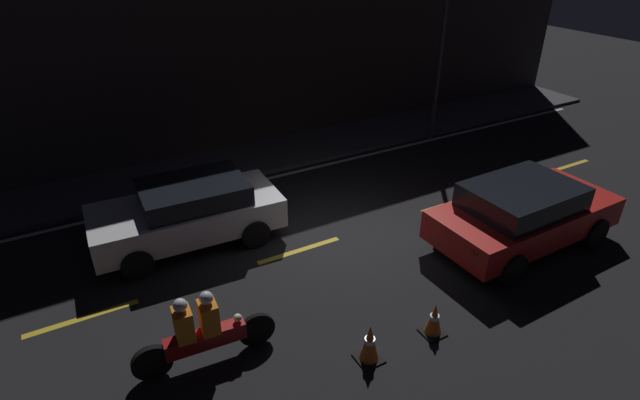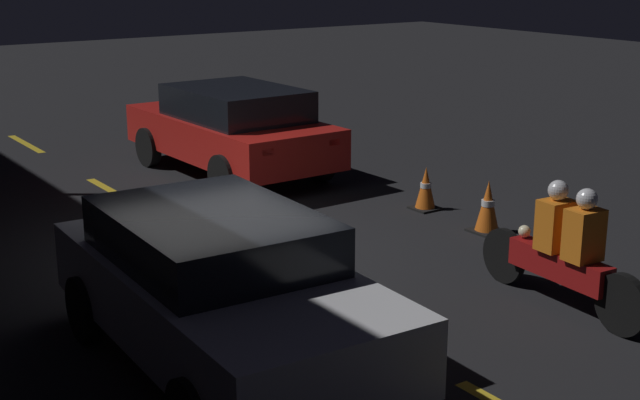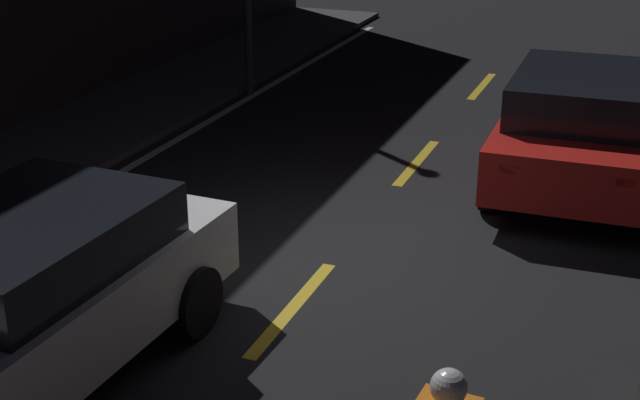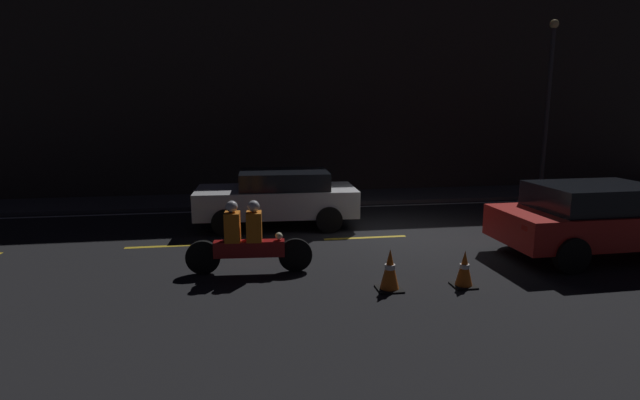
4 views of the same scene
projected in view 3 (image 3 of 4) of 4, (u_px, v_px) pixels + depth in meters
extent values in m
plane|color=black|center=(329.00, 265.00, 9.47)|extent=(56.00, 56.00, 0.00)
cube|color=gold|center=(293.00, 307.00, 8.61)|extent=(2.00, 0.14, 0.01)
cube|color=gold|center=(417.00, 162.00, 12.50)|extent=(2.00, 0.14, 0.01)
cube|color=gold|center=(482.00, 86.00, 16.39)|extent=(2.00, 0.14, 0.01)
cube|color=silver|center=(45.00, 216.00, 10.70)|extent=(25.20, 0.14, 0.01)
cube|color=silver|center=(16.00, 313.00, 7.15)|extent=(4.18, 1.99, 0.68)
cube|color=black|center=(25.00, 240.00, 7.12)|extent=(2.33, 1.73, 0.45)
cube|color=red|center=(207.00, 215.00, 8.59)|extent=(0.07, 0.20, 0.10)
cube|color=red|center=(106.00, 197.00, 9.03)|extent=(0.07, 0.20, 0.10)
cylinder|color=black|center=(196.00, 302.00, 8.03)|extent=(0.67, 0.21, 0.66)
cylinder|color=black|center=(39.00, 267.00, 8.69)|extent=(0.67, 0.21, 0.66)
cube|color=red|center=(582.00, 133.00, 11.52)|extent=(4.34, 1.97, 0.66)
cube|color=black|center=(585.00, 93.00, 11.11)|extent=(2.40, 1.74, 0.52)
cube|color=red|center=(509.00, 168.00, 9.80)|extent=(0.06, 0.20, 0.10)
cube|color=red|center=(626.00, 182.00, 9.41)|extent=(0.06, 0.20, 0.10)
cylinder|color=black|center=(522.00, 122.00, 13.10)|extent=(0.70, 0.19, 0.70)
cylinder|color=black|center=(490.00, 183.00, 10.77)|extent=(0.70, 0.19, 0.70)
sphere|color=silver|center=(449.00, 387.00, 5.10)|extent=(0.22, 0.22, 0.22)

